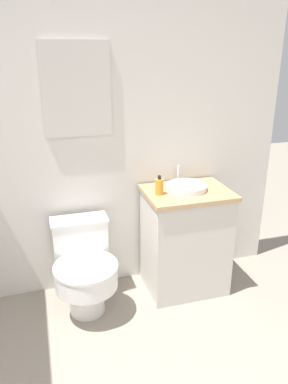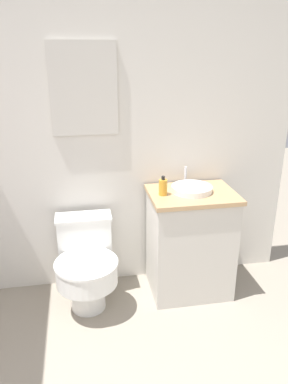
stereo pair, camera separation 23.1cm
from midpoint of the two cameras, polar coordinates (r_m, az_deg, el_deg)
name	(u,v)px [view 1 (the left image)]	position (r m, az deg, el deg)	size (l,w,h in m)	color
wall_back	(37,126)	(2.61, -18.52, 9.56)	(3.57, 0.07, 2.50)	silver
toilet	(84,267)	(2.66, -11.61, -11.27)	(0.43, 0.55, 0.62)	white
vanity	(185,240)	(2.80, 3.96, -7.40)	(0.60, 0.46, 0.79)	beige
sink	(186,187)	(2.64, 4.02, 0.74)	(0.28, 0.32, 0.13)	white
soap_bottle	(159,186)	(2.54, -0.25, 0.82)	(0.06, 0.06, 0.13)	gold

